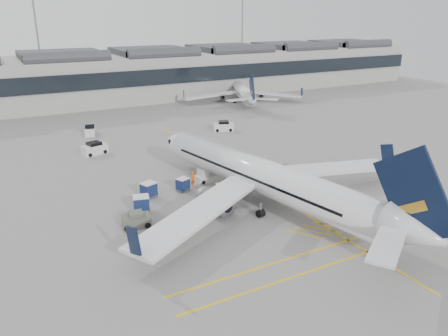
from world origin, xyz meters
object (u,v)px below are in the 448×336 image
ramp_agent_a (193,179)px  baggage_cart_a (224,191)px  ramp_agent_b (218,201)px  pushback_tug (136,220)px  belt_loader (211,176)px  airliner_main (266,178)px

ramp_agent_a → baggage_cart_a: bearing=-118.2°
baggage_cart_a → ramp_agent_a: 5.64m
baggage_cart_a → ramp_agent_b: bearing=-119.4°
baggage_cart_a → pushback_tug: bearing=-159.0°
ramp_agent_b → baggage_cart_a: bearing=-164.8°
belt_loader → ramp_agent_a: 3.11m
baggage_cart_a → pushback_tug: baggage_cart_a is taller
baggage_cart_a → ramp_agent_a: (-1.48, 5.44, -0.01)m
airliner_main → ramp_agent_a: airliner_main is taller
ramp_agent_b → pushback_tug: 9.35m
belt_loader → pushback_tug: (-12.66, -8.10, 0.08)m
baggage_cart_a → pushback_tug: (-11.19, -1.75, -0.30)m
belt_loader → airliner_main: bearing=-79.8°
airliner_main → baggage_cart_a: bearing=123.1°
baggage_cart_a → pushback_tug: size_ratio=0.67×
ramp_agent_a → belt_loader: bearing=-26.2°
ramp_agent_a → ramp_agent_b: 7.53m
ramp_agent_a → pushback_tug: (-9.71, -7.18, -0.29)m
belt_loader → ramp_agent_b: (-3.32, -8.44, 0.36)m
baggage_cart_a → ramp_agent_a: bearing=117.3°
belt_loader → ramp_agent_b: size_ratio=2.67×
baggage_cart_a → ramp_agent_a: ramp_agent_a is taller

